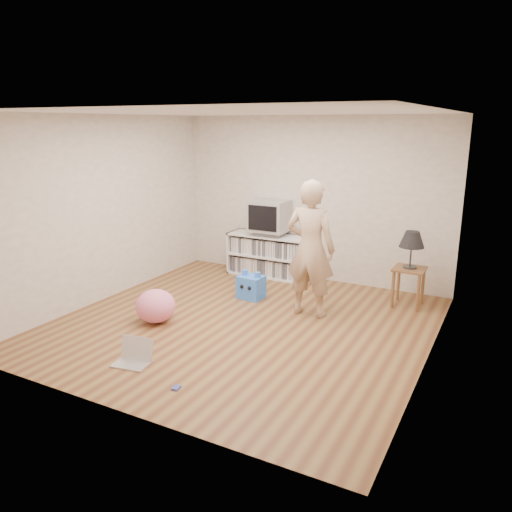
{
  "coord_description": "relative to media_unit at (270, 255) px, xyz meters",
  "views": [
    {
      "loc": [
        2.92,
        -5.15,
        2.48
      ],
      "look_at": [
        -0.02,
        0.4,
        0.8
      ],
      "focal_mm": 35.0,
      "sensor_mm": 36.0,
      "label": 1
    }
  ],
  "objects": [
    {
      "name": "ceiling",
      "position": [
        0.63,
        -2.04,
        2.25
      ],
      "size": [
        4.5,
        4.5,
        0.01
      ],
      "primitive_type": "cube",
      "color": "white",
      "rests_on": "walls"
    },
    {
      "name": "plush_blue",
      "position": [
        0.26,
        -1.14,
        -0.18
      ],
      "size": [
        0.38,
        0.33,
        0.41
      ],
      "rotation": [
        0.0,
        0.0,
        -0.08
      ],
      "color": "#3074EF",
      "rests_on": "ground"
    },
    {
      "name": "crt_tv",
      "position": [
        0.0,
        -0.02,
        0.67
      ],
      "size": [
        0.6,
        0.53,
        0.5
      ],
      "color": "#96969A",
      "rests_on": "dvd_deck"
    },
    {
      "name": "dvd_deck",
      "position": [
        0.0,
        -0.02,
        0.39
      ],
      "size": [
        0.45,
        0.35,
        0.07
      ],
      "primitive_type": "cube",
      "color": "gray",
      "rests_on": "media_unit"
    },
    {
      "name": "side_table",
      "position": [
        2.34,
        -0.39,
        0.07
      ],
      "size": [
        0.42,
        0.42,
        0.55
      ],
      "color": "brown",
      "rests_on": "ground"
    },
    {
      "name": "laptop",
      "position": [
        0.12,
        -3.5,
        -0.28
      ],
      "size": [
        0.42,
        0.36,
        0.26
      ],
      "rotation": [
        0.0,
        0.0,
        0.17
      ],
      "color": "silver",
      "rests_on": "ground"
    },
    {
      "name": "plush_pink",
      "position": [
        -0.39,
        -2.5,
        -0.14
      ],
      "size": [
        0.54,
        0.54,
        0.43
      ],
      "primitive_type": "ellipsoid",
      "rotation": [
        0.0,
        0.0,
        0.07
      ],
      "color": "pink",
      "rests_on": "ground"
    },
    {
      "name": "ground",
      "position": [
        0.63,
        -2.04,
        -0.35
      ],
      "size": [
        4.5,
        4.5,
        0.0
      ],
      "primitive_type": "plane",
      "color": "brown",
      "rests_on": "ground"
    },
    {
      "name": "person",
      "position": [
        1.24,
        -1.32,
        0.55
      ],
      "size": [
        0.66,
        0.44,
        1.8
      ],
      "primitive_type": "imported",
      "rotation": [
        0.0,
        0.0,
        3.15
      ],
      "color": "tan",
      "rests_on": "ground"
    },
    {
      "name": "table_lamp",
      "position": [
        2.34,
        -0.39,
        0.59
      ],
      "size": [
        0.34,
        0.34,
        0.52
      ],
      "color": "#333333",
      "rests_on": "side_table"
    },
    {
      "name": "playing_cards",
      "position": [
        0.85,
        -3.74,
        -0.34
      ],
      "size": [
        0.08,
        0.1,
        0.02
      ],
      "primitive_type": "cube",
      "rotation": [
        0.0,
        0.0,
        0.13
      ],
      "color": "#3E4AA6",
      "rests_on": "ground"
    },
    {
      "name": "walls",
      "position": [
        0.63,
        -2.04,
        0.95
      ],
      "size": [
        4.52,
        4.52,
        2.6
      ],
      "color": "#BEB4A7",
      "rests_on": "ground"
    },
    {
      "name": "media_unit",
      "position": [
        0.0,
        0.0,
        0.0
      ],
      "size": [
        1.4,
        0.45,
        0.7
      ],
      "color": "white",
      "rests_on": "ground"
    }
  ]
}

